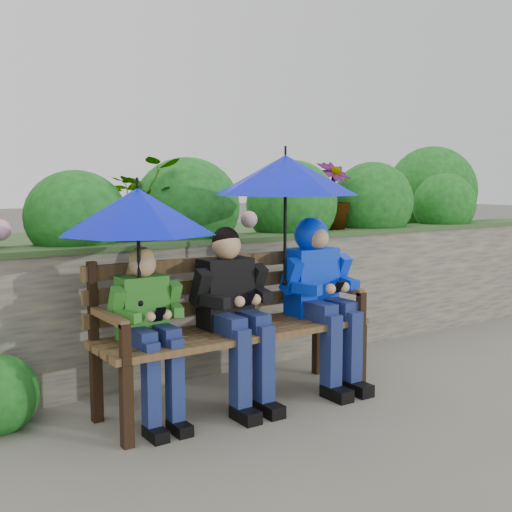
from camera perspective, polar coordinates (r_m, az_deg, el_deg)
ground at (r=4.58m, az=0.72°, el=-12.01°), size 60.00×60.00×0.00m
garden_backdrop at (r=5.78m, az=-8.10°, el=-1.48°), size 8.00×2.84×1.89m
park_bench at (r=4.27m, az=-2.30°, el=-5.59°), size 1.87×0.55×0.99m
boy_left at (r=3.90m, az=-9.49°, el=-5.95°), size 0.43×0.50×1.08m
boy_middle at (r=4.16m, az=-2.00°, el=-4.49°), size 0.51×0.59×1.17m
boy_right at (r=4.58m, az=5.70°, el=-2.69°), size 0.53×0.64×1.21m
umbrella_left at (r=3.81m, az=-10.46°, el=3.96°), size 0.94×0.94×0.76m
umbrella_right at (r=4.38m, az=2.62°, el=7.19°), size 0.99×0.99×0.96m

